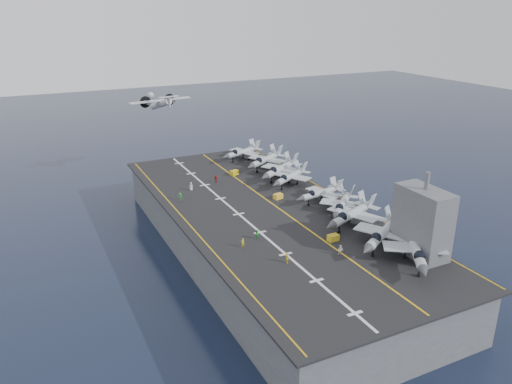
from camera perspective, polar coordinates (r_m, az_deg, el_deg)
name	(u,v)px	position (r m, az deg, el deg)	size (l,w,h in m)	color
ground	(264,253)	(110.91, 0.92, -6.96)	(500.00, 500.00, 0.00)	#142135
hull	(264,232)	(108.70, 0.93, -4.62)	(36.00, 90.00, 10.00)	#56595E
flight_deck	(264,210)	(106.60, 0.95, -2.08)	(38.00, 92.00, 0.40)	black
foul_line	(277,207)	(107.81, 2.37, -1.71)	(0.35, 90.00, 0.02)	gold
landing_centerline	(239,214)	(104.13, -2.00, -2.53)	(0.50, 90.00, 0.02)	silver
deck_edge_port	(188,223)	(100.53, -7.73, -3.58)	(0.25, 90.00, 0.02)	gold
deck_edge_stbd	(336,196)	(115.54, 9.15, -0.41)	(0.25, 90.00, 0.02)	gold
island_superstructure	(423,214)	(89.49, 18.54, -2.41)	(5.00, 10.00, 15.00)	#56595E
fighter_jet_0	(416,249)	(87.83, 17.80, -6.17)	(17.62, 19.08, 5.51)	gray
fighter_jet_1	(383,233)	(92.05, 14.30, -4.53)	(19.17, 17.30, 5.55)	gray
fighter_jet_2	(352,213)	(99.20, 10.89, -2.42)	(18.41, 15.60, 5.42)	#9AA1A8
fighter_jet_3	(342,204)	(104.41, 9.83, -1.34)	(16.53, 16.37, 4.85)	#959BA5
fighter_jet_4	(321,192)	(110.64, 7.44, -0.03)	(14.44, 11.02, 4.52)	#929AA3
fighter_jet_5	(290,176)	(120.10, 3.94, 1.83)	(16.61, 14.87, 4.81)	gray
fighter_jet_6	(280,168)	(124.76, 2.79, 2.72)	(18.69, 16.94, 5.40)	#99A0A9
fighter_jet_7	(266,159)	(132.60, 1.11, 3.78)	(18.19, 16.44, 5.26)	#909AA0
fighter_jet_8	(243,151)	(140.54, -1.55, 4.66)	(16.35, 13.69, 4.84)	#8E959C
tow_cart_a	(333,238)	(93.44, 8.81, -5.18)	(2.09, 1.42, 1.21)	gold
tow_cart_b	(278,196)	(112.12, 2.54, -0.50)	(2.22, 1.69, 1.19)	yellow
tow_cart_c	(234,173)	(128.17, -2.49, 2.22)	(2.33, 1.90, 1.21)	gold
crew_1	(243,243)	(89.90, -1.53, -5.82)	(1.05, 0.72, 1.73)	yellow
crew_2	(257,234)	(92.92, 0.15, -4.88)	(1.18, 0.88, 1.80)	#1E9128
crew_3	(180,197)	(112.28, -8.67, -0.54)	(1.25, 1.23, 1.75)	#268C33
crew_4	(216,179)	(122.84, -4.62, 1.53)	(1.37, 1.33, 1.91)	#AF110E
crew_5	(191,186)	(118.07, -7.43, 0.64)	(1.41, 1.30, 1.96)	silver
crew_6	(287,258)	(84.79, 3.57, -7.50)	(0.87, 1.21, 1.91)	yellow
crew_7	(341,250)	(88.24, 9.64, -6.58)	(1.34, 1.40, 1.95)	silver
transport_plane	(161,104)	(154.84, -10.84, 9.84)	(21.19, 16.03, 4.58)	silver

